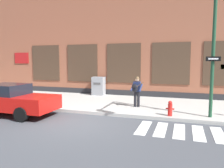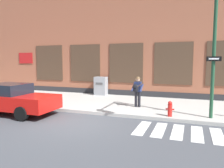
{
  "view_description": "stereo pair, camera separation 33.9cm",
  "coord_description": "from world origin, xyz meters",
  "px_view_note": "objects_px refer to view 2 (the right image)",
  "views": [
    {
      "loc": [
        4.18,
        -8.26,
        2.67
      ],
      "look_at": [
        0.84,
        1.82,
        1.54
      ],
      "focal_mm": 35.0,
      "sensor_mm": 36.0,
      "label": 1
    },
    {
      "loc": [
        4.5,
        -8.15,
        2.67
      ],
      "look_at": [
        0.84,
        1.82,
        1.54
      ],
      "focal_mm": 35.0,
      "sensor_mm": 36.0,
      "label": 2
    }
  ],
  "objects_px": {
    "fire_hydrant": "(170,109)",
    "red_car": "(12,99)",
    "busker": "(137,90)",
    "traffic_light": "(218,25)",
    "utility_box": "(101,86)"
  },
  "relations": [
    {
      "from": "traffic_light",
      "to": "utility_box",
      "type": "relative_size",
      "value": 4.26
    },
    {
      "from": "traffic_light",
      "to": "fire_hydrant",
      "type": "height_order",
      "value": "traffic_light"
    },
    {
      "from": "busker",
      "to": "utility_box",
      "type": "height_order",
      "value": "busker"
    },
    {
      "from": "red_car",
      "to": "fire_hydrant",
      "type": "distance_m",
      "value": 7.74
    },
    {
      "from": "busker",
      "to": "traffic_light",
      "type": "bearing_deg",
      "value": -30.44
    },
    {
      "from": "traffic_light",
      "to": "fire_hydrant",
      "type": "relative_size",
      "value": 8.13
    },
    {
      "from": "utility_box",
      "to": "fire_hydrant",
      "type": "relative_size",
      "value": 1.91
    },
    {
      "from": "busker",
      "to": "fire_hydrant",
      "type": "bearing_deg",
      "value": -38.15
    },
    {
      "from": "utility_box",
      "to": "traffic_light",
      "type": "bearing_deg",
      "value": -36.92
    },
    {
      "from": "red_car",
      "to": "utility_box",
      "type": "distance_m",
      "value": 6.68
    },
    {
      "from": "busker",
      "to": "traffic_light",
      "type": "xyz_separation_m",
      "value": [
        3.61,
        -2.12,
        2.94
      ]
    },
    {
      "from": "fire_hydrant",
      "to": "red_car",
      "type": "bearing_deg",
      "value": -168.01
    },
    {
      "from": "red_car",
      "to": "fire_hydrant",
      "type": "bearing_deg",
      "value": 11.99
    },
    {
      "from": "traffic_light",
      "to": "fire_hydrant",
      "type": "distance_m",
      "value": 4.0
    },
    {
      "from": "busker",
      "to": "utility_box",
      "type": "relative_size",
      "value": 1.24
    }
  ]
}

